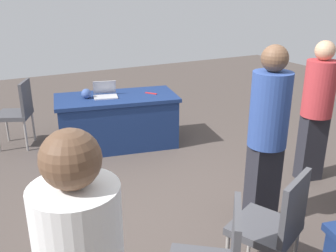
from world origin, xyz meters
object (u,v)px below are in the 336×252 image
object	(u,v)px
chair_back_row	(274,224)
person_organiser	(268,132)
laptop_silver	(105,94)
table_foreground	(117,121)
chair_near_front	(18,110)
person_attendee_standing	(317,106)
yarn_ball	(86,94)
scissors_red	(151,93)

from	to	relation	value
chair_back_row	person_organiser	world-z (taller)	person_organiser
laptop_silver	table_foreground	bearing A→B (deg)	176.64
table_foreground	chair_near_front	bearing A→B (deg)	-26.27
person_attendee_standing	table_foreground	bearing A→B (deg)	-37.50
chair_near_front	person_organiser	world-z (taller)	person_organiser
table_foreground	yarn_ball	size ratio (longest dim) A/B	13.32
chair_near_front	person_organiser	distance (m)	3.57
scissors_red	person_attendee_standing	bearing A→B (deg)	-4.82
person_attendee_standing	scissors_red	bearing A→B (deg)	-45.53
scissors_red	chair_back_row	bearing A→B (deg)	-44.35
table_foreground	chair_near_front	size ratio (longest dim) A/B	1.89
laptop_silver	chair_near_front	bearing A→B (deg)	-12.97
scissors_red	yarn_ball	bearing A→B (deg)	-137.63
scissors_red	laptop_silver	bearing A→B (deg)	-139.33
chair_near_front	scissors_red	bearing A→B (deg)	-88.64
chair_back_row	person_attendee_standing	xyz separation A→B (m)	(-1.60, -1.11, 0.36)
chair_back_row	yarn_ball	bearing A→B (deg)	73.94
person_attendee_standing	person_organiser	size ratio (longest dim) A/B	0.95
table_foreground	laptop_silver	xyz separation A→B (m)	(0.14, -0.04, 0.40)
table_foreground	person_attendee_standing	distance (m)	2.65
table_foreground	laptop_silver	distance (m)	0.43
yarn_ball	person_organiser	bearing A→B (deg)	109.25
laptop_silver	scissors_red	world-z (taller)	laptop_silver
person_attendee_standing	laptop_silver	size ratio (longest dim) A/B	4.29
chair_near_front	yarn_ball	bearing A→B (deg)	-98.53
chair_near_front	yarn_ball	size ratio (longest dim) A/B	7.04
person_attendee_standing	yarn_ball	size ratio (longest dim) A/B	12.08
person_attendee_standing	person_organiser	bearing A→B (deg)	35.61
person_organiser	yarn_ball	xyz separation A→B (m)	(0.89, -2.56, -0.16)
chair_back_row	yarn_ball	size ratio (longest dim) A/B	7.09
chair_back_row	person_organiser	size ratio (longest dim) A/B	0.56
table_foreground	scissors_red	bearing A→B (deg)	168.07
chair_back_row	scissors_red	world-z (taller)	chair_back_row
laptop_silver	yarn_ball	distance (m)	0.26
person_attendee_standing	scissors_red	size ratio (longest dim) A/B	9.04
table_foreground	person_organiser	xyz separation A→B (m)	(-0.50, 2.48, 0.59)
yarn_ball	laptop_silver	bearing A→B (deg)	172.71
laptop_silver	person_organiser	bearing A→B (deg)	118.51
person_organiser	scissors_red	bearing A→B (deg)	93.47
table_foreground	scissors_red	world-z (taller)	scissors_red
person_attendee_standing	yarn_ball	bearing A→B (deg)	-32.45
laptop_silver	yarn_ball	xyz separation A→B (m)	(0.25, -0.03, 0.03)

